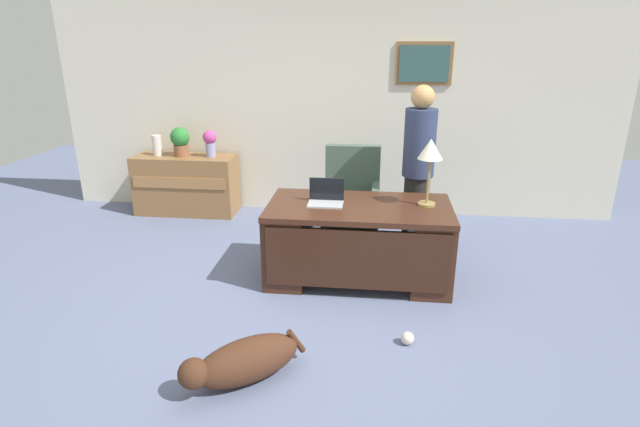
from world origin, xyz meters
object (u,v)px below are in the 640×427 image
(desk, at_px, (358,240))
(laptop, at_px, (326,198))
(credenza, at_px, (186,184))
(armchair, at_px, (351,201))
(dog_toy_ball, at_px, (407,338))
(vase_empty, at_px, (157,145))
(person_standing, at_px, (418,169))
(vase_with_flowers, at_px, (210,142))
(desk_lamp, at_px, (430,153))
(potted_plant, at_px, (180,140))
(dog_lying, at_px, (243,362))

(desk, relative_size, laptop, 5.24)
(credenza, distance_m, armchair, 2.29)
(armchair, distance_m, dog_toy_ball, 2.07)
(vase_empty, relative_size, dog_toy_ball, 2.55)
(laptop, bearing_deg, person_standing, 38.13)
(vase_with_flowers, relative_size, dog_toy_ball, 3.33)
(desk_lamp, xyz_separation_m, vase_with_flowers, (-2.53, 1.56, -0.27))
(credenza, distance_m, vase_with_flowers, 0.67)
(desk, xyz_separation_m, person_standing, (0.56, 0.73, 0.51))
(credenza, xyz_separation_m, desk_lamp, (2.89, -1.56, 0.84))
(desk, height_order, potted_plant, potted_plant)
(credenza, height_order, potted_plant, potted_plant)
(dog_lying, height_order, potted_plant, potted_plant)
(dog_lying, distance_m, vase_empty, 3.85)
(potted_plant, bearing_deg, laptop, -38.87)
(laptop, xyz_separation_m, vase_empty, (-2.31, 1.61, 0.09))
(vase_with_flowers, relative_size, potted_plant, 0.92)
(person_standing, bearing_deg, desk_lamp, -86.09)
(laptop, bearing_deg, credenza, 140.77)
(dog_lying, bearing_deg, laptop, 76.77)
(armchair, xyz_separation_m, desk_lamp, (0.72, -0.82, 0.73))
(desk, bearing_deg, person_standing, 52.22)
(desk, relative_size, armchair, 1.58)
(armchair, xyz_separation_m, dog_toy_ball, (0.54, -1.95, -0.43))
(dog_lying, xyz_separation_m, laptop, (0.39, 1.64, 0.63))
(person_standing, bearing_deg, credenza, 161.95)
(laptop, bearing_deg, potted_plant, 141.13)
(desk, height_order, dog_toy_ball, desk)
(dog_toy_ball, bearing_deg, desk_lamp, 80.61)
(person_standing, height_order, dog_lying, person_standing)
(vase_with_flowers, height_order, potted_plant, potted_plant)
(armchair, bearing_deg, person_standing, -15.16)
(vase_empty, height_order, dog_toy_ball, vase_empty)
(armchair, height_order, person_standing, person_standing)
(vase_with_flowers, height_order, vase_empty, vase_with_flowers)
(person_standing, height_order, vase_empty, person_standing)
(person_standing, relative_size, potted_plant, 4.84)
(vase_with_flowers, distance_m, potted_plant, 0.38)
(credenza, distance_m, vase_empty, 0.61)
(desk_lamp, bearing_deg, desk, -171.43)
(desk, height_order, vase_with_flowers, vase_with_flowers)
(credenza, height_order, person_standing, person_standing)
(credenza, distance_m, dog_lying, 3.63)
(desk_lamp, bearing_deg, laptop, -176.98)
(desk_lamp, bearing_deg, potted_plant, 151.79)
(armchair, height_order, desk_lamp, desk_lamp)
(desk_lamp, relative_size, vase_empty, 2.40)
(laptop, relative_size, dog_toy_ball, 3.20)
(laptop, distance_m, dog_toy_ball, 1.50)
(desk, distance_m, desk_lamp, 1.02)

